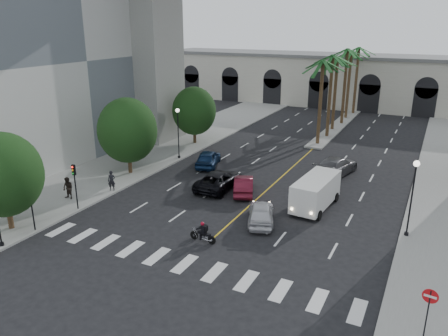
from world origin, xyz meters
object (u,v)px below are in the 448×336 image
cargo_van (316,191)px  pedestrian_b (68,188)px  lamp_post_right (412,192)px  pedestrian_a (112,181)px  lamp_post_left_far (178,129)px  motorcycle_rider (204,233)px  do_not_enter_sign (429,305)px  car_a (261,213)px  car_e (208,158)px  car_b (244,185)px  car_c (218,180)px  traffic_signal_far (75,179)px  car_d (336,166)px  traffic_signal_near (30,198)px

cargo_van → pedestrian_b: bearing=-153.0°
lamp_post_right → cargo_van: bearing=163.1°
pedestrian_a → lamp_post_left_far: bearing=61.2°
pedestrian_b → motorcycle_rider: bearing=-3.0°
lamp_post_left_far → do_not_enter_sign: bearing=-37.1°
car_a → car_e: 13.54m
car_b → car_c: (-2.37, -0.00, 0.03)m
lamp_post_right → pedestrian_b: lamp_post_right is taller
lamp_post_left_far → traffic_signal_far: lamp_post_left_far is taller
car_c → pedestrian_a: (-7.63, -4.70, 0.23)m
car_a → pedestrian_b: bearing=-9.5°
lamp_post_left_far → motorcycle_rider: size_ratio=2.76×
car_c → pedestrian_b: size_ratio=3.07×
traffic_signal_far → car_b: (9.80, 8.86, -1.78)m
car_d → pedestrian_b: size_ratio=3.25×
lamp_post_right → car_e: (-19.00, 7.37, -2.41)m
do_not_enter_sign → car_a: bearing=150.8°
car_d → motorcycle_rider: bearing=86.7°
car_d → car_e: 12.29m
traffic_signal_near → car_a: (13.21, 8.24, -1.76)m
car_b → pedestrian_a: 11.05m
pedestrian_a → do_not_enter_sign: (24.50, -8.13, 1.02)m
motorcycle_rider → car_b: car_b is taller
car_b → do_not_enter_sign: (14.50, -12.83, 1.29)m
cargo_van → lamp_post_right: bearing=-12.3°
traffic_signal_far → cargo_van: size_ratio=0.63×
cargo_van → do_not_enter_sign: 15.08m
car_e → car_a: bearing=118.3°
car_a → do_not_enter_sign: do_not_enter_sign is taller
pedestrian_b → car_b: bearing=35.4°
car_d → cargo_van: 8.48m
car_a → car_c: size_ratio=0.81×
car_c → car_e: car_e is taller
lamp_post_left_far → pedestrian_b: size_ratio=2.99×
traffic_signal_far → car_a: 13.99m
car_e → pedestrian_b: size_ratio=2.65×
car_c → pedestrian_a: size_ratio=3.24×
lamp_post_right → car_e: 20.53m
lamp_post_right → do_not_enter_sign: size_ratio=1.93×
car_b → car_d: car_d is taller
cargo_van → pedestrian_b: size_ratio=3.25×
car_e → car_b: bearing=124.2°
lamp_post_right → car_d: size_ratio=0.92×
pedestrian_b → traffic_signal_far: bearing=-26.7°
car_c → lamp_post_left_far: bearing=-38.6°
traffic_signal_far → pedestrian_b: traffic_signal_far is taller
car_b → motorcycle_rider: bearing=74.6°
pedestrian_a → pedestrian_b: 3.54m
traffic_signal_near → pedestrian_b: size_ratio=2.04×
car_d → car_e: bearing=26.6°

